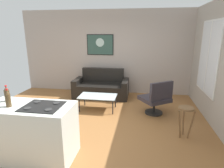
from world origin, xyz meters
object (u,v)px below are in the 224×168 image
object	(u,v)px
couch	(101,88)
wall_painting	(100,45)
soda_bottle_2	(8,99)
bar_stool	(186,115)
soda_bottle	(7,94)
armchair	(156,98)
coffee_table	(98,97)

from	to	relation	value
couch	wall_painting	size ratio (longest dim) A/B	1.93
couch	soda_bottle_2	size ratio (longest dim) A/B	6.00
bar_stool	wall_painting	bearing A→B (deg)	130.10
bar_stool	wall_painting	world-z (taller)	wall_painting
bar_stool	soda_bottle	size ratio (longest dim) A/B	2.29
soda_bottle	wall_painting	distance (m)	3.83
armchair	soda_bottle	size ratio (longest dim) A/B	3.23
bar_stool	soda_bottle	bearing A→B (deg)	-163.40
soda_bottle_2	wall_painting	distance (m)	4.01
soda_bottle_2	soda_bottle	bearing A→B (deg)	130.27
couch	armchair	xyz separation A→B (m)	(1.69, -1.18, 0.15)
couch	soda_bottle	distance (m)	3.38
couch	wall_painting	distance (m)	1.48
bar_stool	soda_bottle	xyz separation A→B (m)	(-3.13, -0.93, 0.57)
armchair	soda_bottle_2	size ratio (longest dim) A/B	3.07
armchair	bar_stool	world-z (taller)	armchair
coffee_table	soda_bottle_2	world-z (taller)	soda_bottle_2
bar_stool	armchair	bearing A→B (deg)	115.54
coffee_table	bar_stool	world-z (taller)	bar_stool
bar_stool	soda_bottle_2	world-z (taller)	soda_bottle_2
couch	coffee_table	distance (m)	1.13
coffee_table	soda_bottle_2	bearing A→B (deg)	-111.68
couch	coffee_table	xyz separation A→B (m)	(0.14, -1.11, 0.07)
coffee_table	wall_painting	bearing A→B (deg)	99.64
couch	soda_bottle_2	distance (m)	3.54
couch	soda_bottle_2	world-z (taller)	soda_bottle_2
soda_bottle	wall_painting	bearing A→B (deg)	77.85
coffee_table	wall_painting	xyz separation A→B (m)	(-0.28, 1.66, 1.29)
couch	soda_bottle	bearing A→B (deg)	-106.64
armchair	couch	bearing A→B (deg)	144.99
coffee_table	bar_stool	bearing A→B (deg)	-28.36
soda_bottle_2	wall_painting	size ratio (longest dim) A/B	0.32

